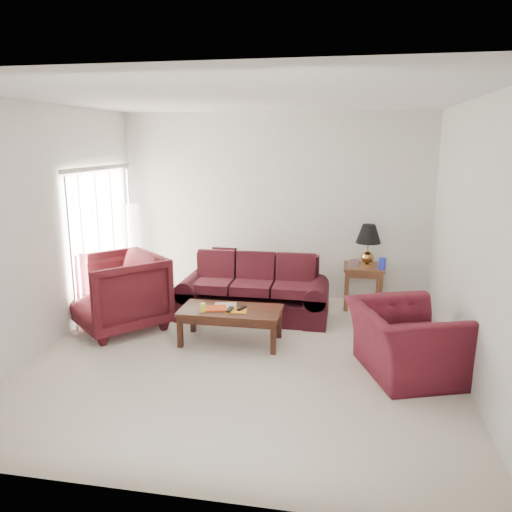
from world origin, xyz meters
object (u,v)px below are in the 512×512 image
at_px(sofa, 253,288).
at_px(armchair_left, 118,292).
at_px(coffee_table, 231,326).
at_px(floor_lamp, 135,249).
at_px(end_table, 363,286).
at_px(armchair_right, 405,341).

xyz_separation_m(sofa, armchair_left, (-1.74, -0.78, 0.08)).
bearing_deg(coffee_table, floor_lamp, 129.15).
distance_m(end_table, armchair_left, 3.69).
bearing_deg(end_table, armchair_right, -80.07).
height_order(sofa, coffee_table, sofa).
xyz_separation_m(armchair_right, coffee_table, (-2.10, 0.51, -0.16)).
bearing_deg(armchair_left, coffee_table, 34.92).
height_order(sofa, armchair_right, sofa).
relative_size(sofa, floor_lamp, 1.40).
relative_size(floor_lamp, coffee_table, 1.20).
relative_size(armchair_left, armchair_right, 0.96).
height_order(floor_lamp, armchair_left, floor_lamp).
height_order(sofa, armchair_left, armchair_left).
height_order(end_table, floor_lamp, floor_lamp).
distance_m(sofa, armchair_right, 2.49).
bearing_deg(sofa, end_table, 29.98).
relative_size(end_table, armchair_right, 0.56).
xyz_separation_m(armchair_left, armchair_right, (3.73, -0.72, -0.13)).
height_order(end_table, armchair_right, armchair_right).
xyz_separation_m(armchair_left, coffee_table, (1.63, -0.20, -0.29)).
bearing_deg(end_table, floor_lamp, 179.18).
distance_m(floor_lamp, coffee_table, 2.82).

